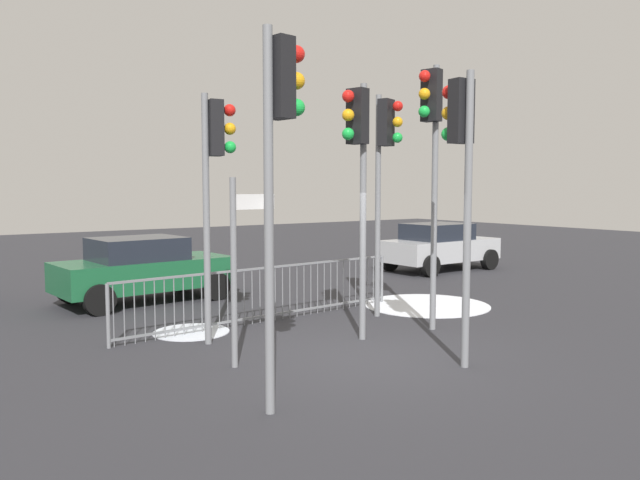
% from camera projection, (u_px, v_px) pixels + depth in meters
% --- Properties ---
extents(ground_plane, '(60.00, 60.00, 0.00)m').
position_uv_depth(ground_plane, '(365.00, 355.00, 9.56)').
color(ground_plane, '#2D2D33').
extents(traffic_light_mid_left, '(0.38, 0.54, 4.39)m').
position_uv_depth(traffic_light_mid_left, '(385.00, 155.00, 12.11)').
color(traffic_light_mid_left, slate).
rests_on(traffic_light_mid_left, ground).
extents(traffic_light_foreground_left, '(0.57, 0.35, 4.35)m').
position_uv_depth(traffic_light_foreground_left, '(278.00, 133.00, 6.94)').
color(traffic_light_foreground_left, slate).
rests_on(traffic_light_foreground_left, ground).
extents(traffic_light_rear_left, '(0.33, 0.57, 4.21)m').
position_uv_depth(traffic_light_rear_left, '(461.00, 152.00, 8.80)').
color(traffic_light_rear_left, slate).
rests_on(traffic_light_rear_left, ground).
extents(traffic_light_rear_right, '(0.55, 0.37, 4.74)m').
position_uv_depth(traffic_light_rear_right, '(432.00, 137.00, 10.91)').
color(traffic_light_rear_right, slate).
rests_on(traffic_light_rear_right, ground).
extents(traffic_light_foreground_right, '(0.56, 0.35, 4.10)m').
position_uv_depth(traffic_light_foreground_right, '(215.00, 162.00, 10.08)').
color(traffic_light_foreground_right, slate).
rests_on(traffic_light_foreground_right, ground).
extents(traffic_light_mid_right, '(0.56, 0.36, 4.30)m').
position_uv_depth(traffic_light_mid_right, '(358.00, 153.00, 10.20)').
color(traffic_light_mid_right, slate).
rests_on(traffic_light_mid_right, ground).
extents(direction_sign_post, '(0.78, 0.17, 2.73)m').
position_uv_depth(direction_sign_post, '(238.00, 261.00, 8.85)').
color(direction_sign_post, slate).
rests_on(direction_sign_post, ground).
extents(pedestrian_guard_railing, '(6.28, 0.57, 1.07)m').
position_uv_depth(pedestrian_guard_railing, '(268.00, 293.00, 11.92)').
color(pedestrian_guard_railing, slate).
rests_on(pedestrian_guard_railing, ground).
extents(car_green_mid, '(3.93, 2.20, 1.47)m').
position_uv_depth(car_green_mid, '(143.00, 268.00, 13.94)').
color(car_green_mid, '#195933').
rests_on(car_green_mid, ground).
extents(car_silver_near, '(3.86, 2.04, 1.47)m').
position_uv_depth(car_silver_near, '(439.00, 246.00, 19.29)').
color(car_silver_near, '#B2B5BA').
rests_on(car_silver_near, ground).
extents(snow_patch_kerb, '(1.36, 1.36, 0.01)m').
position_uv_depth(snow_patch_kerb, '(191.00, 332.00, 11.07)').
color(snow_patch_kerb, silver).
rests_on(snow_patch_kerb, ground).
extents(snow_patch_island, '(2.75, 2.75, 0.01)m').
position_uv_depth(snow_patch_island, '(427.00, 305.00, 13.59)').
color(snow_patch_island, white).
rests_on(snow_patch_island, ground).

